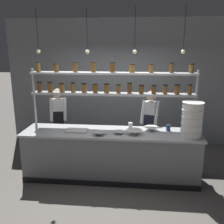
# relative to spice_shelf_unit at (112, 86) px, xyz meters

# --- Properties ---
(ground_plane) EXTENTS (40.00, 40.00, 0.00)m
(ground_plane) POSITION_rel_spice_shelf_unit_xyz_m (0.01, -0.33, -1.73)
(ground_plane) COLOR #5B5651
(back_wall) EXTENTS (5.68, 0.12, 3.13)m
(back_wall) POSITION_rel_spice_shelf_unit_xyz_m (0.01, 1.65, -0.16)
(back_wall) COLOR gray
(back_wall) RESTS_ON ground_plane
(prep_counter) EXTENTS (3.28, 0.76, 0.92)m
(prep_counter) POSITION_rel_spice_shelf_unit_xyz_m (0.01, -0.33, -1.27)
(prep_counter) COLOR gray
(prep_counter) RESTS_ON ground_plane
(spice_shelf_unit) EXTENTS (3.16, 0.28, 2.17)m
(spice_shelf_unit) POSITION_rel_spice_shelf_unit_xyz_m (0.00, 0.00, 0.00)
(spice_shelf_unit) COLOR #B7BABF
(spice_shelf_unit) RESTS_ON ground_plane
(chef_left) EXTENTS (0.40, 0.33, 1.57)m
(chef_left) POSITION_rel_spice_shelf_unit_xyz_m (-1.23, 0.48, -0.83)
(chef_left) COLOR black
(chef_left) RESTS_ON ground_plane
(chef_center) EXTENTS (0.41, 0.34, 1.57)m
(chef_center) POSITION_rel_spice_shelf_unit_xyz_m (0.77, 0.40, -0.84)
(chef_center) COLOR black
(chef_center) RESTS_ON ground_plane
(container_stack) EXTENTS (0.37, 0.37, 0.62)m
(container_stack) POSITION_rel_spice_shelf_unit_xyz_m (1.43, -0.48, -0.50)
(container_stack) COLOR white
(container_stack) RESTS_ON prep_counter
(cutting_board) EXTENTS (0.40, 0.26, 0.02)m
(cutting_board) POSITION_rel_spice_shelf_unit_xyz_m (-0.62, -0.37, -0.79)
(cutting_board) COLOR silver
(cutting_board) RESTS_ON prep_counter
(prep_bowl_near_left) EXTENTS (0.19, 0.19, 0.05)m
(prep_bowl_near_left) POSITION_rel_spice_shelf_unit_xyz_m (0.17, -0.45, -0.78)
(prep_bowl_near_left) COLOR #B2B7BC
(prep_bowl_near_left) RESTS_ON prep_counter
(prep_bowl_center_front) EXTENTS (0.27, 0.27, 0.07)m
(prep_bowl_center_front) POSITION_rel_spice_shelf_unit_xyz_m (0.76, -0.21, -0.77)
(prep_bowl_center_front) COLOR silver
(prep_bowl_center_front) RESTS_ON prep_counter
(prep_bowl_center_back) EXTENTS (0.29, 0.29, 0.08)m
(prep_bowl_center_back) POSITION_rel_spice_shelf_unit_xyz_m (0.45, -0.43, -0.77)
(prep_bowl_center_back) COLOR silver
(prep_bowl_center_back) RESTS_ON prep_counter
(prep_bowl_near_right) EXTENTS (0.23, 0.23, 0.06)m
(prep_bowl_near_right) POSITION_rel_spice_shelf_unit_xyz_m (-0.16, -0.53, -0.78)
(prep_bowl_near_right) COLOR #B2B7BC
(prep_bowl_near_right) RESTS_ON prep_counter
(serving_cup_front) EXTENTS (0.08, 0.08, 0.11)m
(serving_cup_front) POSITION_rel_spice_shelf_unit_xyz_m (1.08, -0.16, -0.75)
(serving_cup_front) COLOR #334C70
(serving_cup_front) RESTS_ON prep_counter
(serving_cup_by_board) EXTENTS (0.08, 0.08, 0.10)m
(serving_cup_by_board) POSITION_rel_spice_shelf_unit_xyz_m (0.37, -0.05, -0.76)
(serving_cup_by_board) COLOR silver
(serving_cup_by_board) RESTS_ON prep_counter
(pendant_light_row) EXTENTS (2.55, 0.07, 0.75)m
(pendant_light_row) POSITION_rel_spice_shelf_unit_xyz_m (-0.00, -0.33, 0.67)
(pendant_light_row) COLOR black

